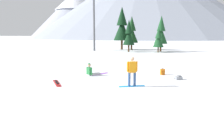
# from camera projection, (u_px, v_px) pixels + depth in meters

# --- Properties ---
(ground_plane) EXTENTS (800.00, 800.00, 0.00)m
(ground_plane) POSITION_uv_depth(u_px,v_px,m) (129.00, 84.00, 11.98)
(ground_plane) COLOR white
(snowboarder_foreground) EXTENTS (1.49, 0.86, 1.72)m
(snowboarder_foreground) POSITION_uv_depth(u_px,v_px,m) (132.00, 71.00, 11.25)
(snowboarder_foreground) COLOR #1E8CD8
(snowboarder_foreground) RESTS_ON ground_plane
(snowboarder_midground) EXTENTS (1.36, 1.66, 0.91)m
(snowboarder_midground) POSITION_uv_depth(u_px,v_px,m) (91.00, 71.00, 14.43)
(snowboarder_midground) COLOR #B7B7BC
(snowboarder_midground) RESTS_ON ground_plane
(loose_snowboard_far_spare) EXTENTS (1.37, 1.64, 0.09)m
(loose_snowboard_far_spare) POSITION_uv_depth(u_px,v_px,m) (57.00, 83.00, 12.06)
(loose_snowboard_far_spare) COLOR red
(loose_snowboard_far_spare) RESTS_ON ground_plane
(backpack_grey) EXTENTS (0.54, 0.48, 0.26)m
(backpack_grey) POSITION_uv_depth(u_px,v_px,m) (178.00, 78.00, 13.10)
(backpack_grey) COLOR gray
(backpack_grey) RESTS_ON ground_plane
(backpack_orange) EXTENTS (0.37, 0.34, 0.47)m
(backpack_orange) POSITION_uv_depth(u_px,v_px,m) (163.00, 72.00, 14.63)
(backpack_orange) COLOR orange
(backpack_orange) RESTS_ON ground_plane
(pine_tree_young) EXTENTS (1.99, 1.99, 5.47)m
(pine_tree_young) POSITION_uv_depth(u_px,v_px,m) (129.00, 34.00, 33.83)
(pine_tree_young) COLOR #472D19
(pine_tree_young) RESTS_ON ground_plane
(pine_tree_slender) EXTENTS (2.50, 2.50, 6.43)m
(pine_tree_slender) POSITION_uv_depth(u_px,v_px,m) (132.00, 32.00, 38.01)
(pine_tree_slender) COLOR #472D19
(pine_tree_slender) RESTS_ON ground_plane
(pine_tree_broad) EXTENTS (3.23, 3.23, 8.35)m
(pine_tree_broad) POSITION_uv_depth(u_px,v_px,m) (122.00, 26.00, 38.97)
(pine_tree_broad) COLOR #472D19
(pine_tree_broad) RESTS_ON ground_plane
(pine_tree_leaning) EXTENTS (2.29, 2.29, 6.24)m
(pine_tree_leaning) POSITION_uv_depth(u_px,v_px,m) (161.00, 32.00, 34.70)
(pine_tree_leaning) COLOR #472D19
(pine_tree_leaning) RESTS_ON ground_plane
(pine_tree_tall) EXTENTS (1.76, 1.76, 4.09)m
(pine_tree_tall) POSITION_uv_depth(u_px,v_px,m) (158.00, 39.00, 32.92)
(pine_tree_tall) COLOR #472D19
(pine_tree_tall) RESTS_ON ground_plane
(ski_lift_tower) EXTENTS (3.83, 0.36, 10.90)m
(ski_lift_tower) POSITION_uv_depth(u_px,v_px,m) (94.00, 16.00, 35.63)
(ski_lift_tower) COLOR #595B60
(ski_lift_tower) RESTS_ON ground_plane
(peak_east_ridge) EXTENTS (104.48, 104.48, 53.79)m
(peak_east_ridge) POSITION_uv_depth(u_px,v_px,m) (75.00, 14.00, 243.10)
(peak_east_ridge) COLOR #9EA3B2
(peak_east_ridge) RESTS_ON ground_plane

